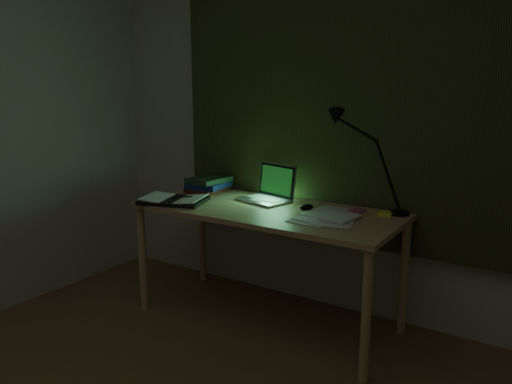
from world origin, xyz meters
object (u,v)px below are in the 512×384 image
(desk, at_px, (267,265))
(desk_lamp, at_px, (403,166))
(laptop, at_px, (263,184))
(book_stack, at_px, (209,184))
(open_textbook, at_px, (174,200))
(loose_papers, at_px, (333,216))

(desk, relative_size, desk_lamp, 2.80)
(laptop, height_order, book_stack, laptop)
(open_textbook, bearing_deg, desk_lamp, 1.47)
(open_textbook, distance_m, book_stack, 0.36)
(laptop, xyz_separation_m, book_stack, (-0.46, 0.04, -0.06))
(desk, relative_size, laptop, 4.48)
(open_textbook, height_order, desk_lamp, desk_lamp)
(loose_papers, relative_size, desk_lamp, 0.66)
(open_textbook, xyz_separation_m, loose_papers, (0.97, 0.20, -0.01))
(loose_papers, xyz_separation_m, desk_lamp, (0.29, 0.25, 0.26))
(open_textbook, relative_size, desk_lamp, 0.69)
(loose_papers, distance_m, desk_lamp, 0.46)
(open_textbook, height_order, book_stack, book_stack)
(open_textbook, xyz_separation_m, desk_lamp, (1.25, 0.45, 0.26))
(laptop, distance_m, open_textbook, 0.56)
(laptop, xyz_separation_m, open_textbook, (-0.45, -0.32, -0.09))
(laptop, xyz_separation_m, loose_papers, (0.52, -0.12, -0.10))
(desk_lamp, bearing_deg, open_textbook, -146.61)
(desk, bearing_deg, open_textbook, -162.32)
(book_stack, relative_size, loose_papers, 0.74)
(open_textbook, xyz_separation_m, book_stack, (-0.01, 0.36, 0.04))
(desk, bearing_deg, desk_lamp, 21.25)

